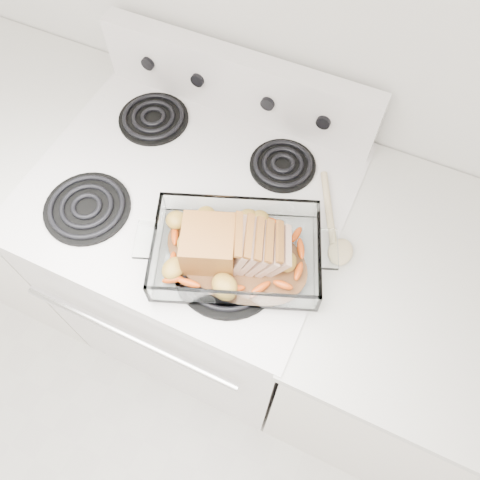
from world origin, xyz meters
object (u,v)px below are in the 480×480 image
at_px(counter_left, 40,199).
at_px(baking_dish, 236,253).
at_px(electric_range, 201,266).
at_px(counter_right, 393,350).
at_px(pork_roast, 227,242).

bearing_deg(counter_left, baking_dish, -8.65).
height_order(electric_range, counter_right, electric_range).
bearing_deg(electric_range, counter_left, -179.90).
bearing_deg(pork_roast, electric_range, 141.77).
xyz_separation_m(counter_left, pork_roast, (0.84, -0.13, 0.53)).
distance_m(counter_right, pork_roast, 0.74).
height_order(electric_range, pork_roast, electric_range).
xyz_separation_m(electric_range, counter_left, (-0.67, -0.00, -0.02)).
bearing_deg(electric_range, pork_roast, -37.46).
height_order(electric_range, baking_dish, electric_range).
bearing_deg(counter_right, baking_dish, -164.42).
distance_m(electric_range, counter_right, 0.67).
relative_size(electric_range, baking_dish, 3.06).
distance_m(baking_dish, pork_roast, 0.04).
distance_m(counter_left, baking_dish, 1.00).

